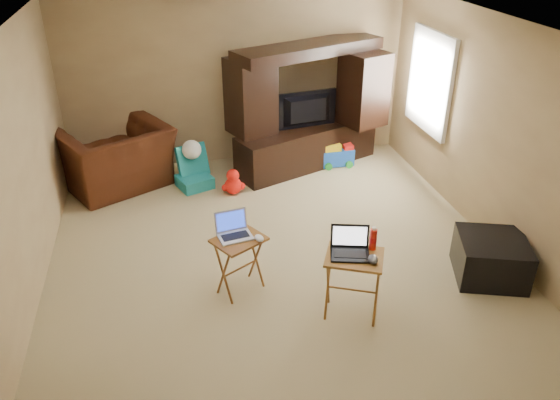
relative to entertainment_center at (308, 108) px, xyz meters
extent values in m
plane|color=beige|center=(-0.96, -2.24, -0.92)|extent=(5.50, 5.50, 0.00)
plane|color=silver|center=(-0.96, -2.24, 1.58)|extent=(5.50, 5.50, 0.00)
plane|color=tan|center=(-0.96, 0.51, 0.33)|extent=(5.00, 0.00, 5.00)
plane|color=tan|center=(-0.96, -4.99, 0.33)|extent=(5.00, 0.00, 5.00)
plane|color=tan|center=(-3.46, -2.24, 0.33)|extent=(0.00, 5.50, 5.50)
plane|color=tan|center=(1.54, -2.24, 0.33)|extent=(0.00, 5.50, 5.50)
plane|color=white|center=(1.52, -0.69, 0.48)|extent=(0.00, 1.20, 1.20)
cube|color=white|center=(1.50, -0.69, 0.48)|extent=(0.06, 1.14, 1.34)
cube|color=black|center=(0.00, 0.00, 0.00)|extent=(2.29, 1.36, 1.83)
imported|color=black|center=(0.00, -0.04, -0.04)|extent=(0.94, 0.26, 0.54)
imported|color=#4B2310|center=(-2.75, -0.11, -0.48)|extent=(1.75, 1.68, 0.88)
cube|color=black|center=(1.17, -3.14, -0.69)|extent=(0.88, 0.88, 0.44)
cube|color=brown|center=(-1.45, -2.81, -0.61)|extent=(0.60, 0.57, 0.62)
cube|color=#A76C28|center=(-0.47, -3.42, -0.58)|extent=(0.65, 0.60, 0.68)
cube|color=silver|center=(-1.48, -2.78, -0.18)|extent=(0.37, 0.32, 0.24)
cube|color=black|center=(-0.51, -3.40, -0.12)|extent=(0.42, 0.38, 0.24)
ellipsoid|color=silver|center=(-1.26, -2.88, -0.27)|extent=(0.11, 0.14, 0.05)
ellipsoid|color=#45454A|center=(-0.34, -3.54, -0.21)|extent=(0.12, 0.15, 0.06)
cylinder|color=red|center=(-0.27, -3.34, -0.13)|extent=(0.07, 0.07, 0.21)
camera|label=1|loc=(-2.03, -7.30, 2.59)|focal=35.00mm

